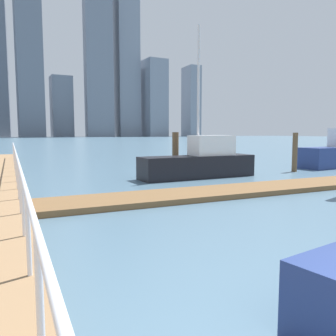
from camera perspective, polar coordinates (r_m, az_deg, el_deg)
ground_plane at (r=21.08m, az=-15.47°, el=-0.20°), size 300.00×300.00×0.00m
floating_dock at (r=12.32m, az=9.33°, el=-3.89°), size 13.99×2.00×0.18m
boardwalk_railing at (r=11.71m, az=-23.80°, el=0.90°), size 0.06×28.91×1.08m
dock_piling_0 at (r=17.37m, az=1.24°, el=2.37°), size 0.33×0.33×2.18m
dock_piling_2 at (r=20.23m, az=20.30°, el=2.47°), size 0.28×0.28×2.16m
moored_boat_1 at (r=16.62m, az=5.44°, el=1.06°), size 5.85×1.64×7.12m
moored_boat_3 at (r=23.93m, az=26.10°, el=2.19°), size 5.16×2.03×2.43m
skyline_tower_2 at (r=169.66m, az=-22.07°, el=16.40°), size 11.26×11.74×68.36m
skyline_tower_3 at (r=176.59m, az=-17.23°, el=9.68°), size 10.17×9.42×28.95m
skyline_tower_4 at (r=176.58m, az=-11.57°, el=19.50°), size 13.42×13.53×87.81m
skyline_tower_5 at (r=183.25m, az=-6.93°, el=17.88°), size 10.76×12.29×80.38m
skyline_tower_6 at (r=178.95m, az=-2.25°, el=11.43°), size 11.11×12.41×38.56m
skyline_tower_7 at (r=187.03m, az=3.86°, el=10.89°), size 6.69×11.97×36.68m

